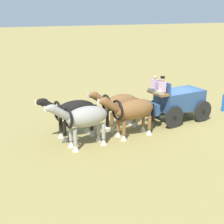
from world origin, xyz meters
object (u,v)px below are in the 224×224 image
object	(u,v)px
draft_horse_rear_off	(118,104)
show_wagon	(177,100)
draft_horse_lead_off	(73,111)
draft_horse_lead_near	(84,118)
draft_horse_rear_near	(132,110)

from	to	relation	value
draft_horse_rear_off	show_wagon	bearing A→B (deg)	174.70
draft_horse_rear_off	draft_horse_lead_off	xyz separation A→B (m)	(2.58, 0.24, 0.02)
draft_horse_lead_near	draft_horse_lead_off	distance (m)	1.30
draft_horse_rear_near	draft_horse_lead_near	size ratio (longest dim) A/B	1.04
show_wagon	draft_horse_rear_off	size ratio (longest dim) A/B	1.86
draft_horse_lead_near	draft_horse_lead_off	bearing A→B (deg)	-84.77
draft_horse_rear_near	draft_horse_rear_off	distance (m)	1.30
draft_horse_rear_near	draft_horse_lead_off	size ratio (longest dim) A/B	1.03
draft_horse_rear_off	draft_horse_rear_near	bearing A→B (deg)	95.78
show_wagon	draft_horse_rear_near	distance (m)	3.55
draft_horse_rear_off	draft_horse_lead_near	world-z (taller)	draft_horse_lead_near
draft_horse_rear_near	draft_horse_rear_off	world-z (taller)	draft_horse_rear_near
draft_horse_rear_near	draft_horse_lead_off	xyz separation A→B (m)	(2.71, -1.06, -0.00)
draft_horse_lead_off	draft_horse_lead_near	bearing A→B (deg)	95.23
draft_horse_rear_near	draft_horse_lead_off	bearing A→B (deg)	-21.30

